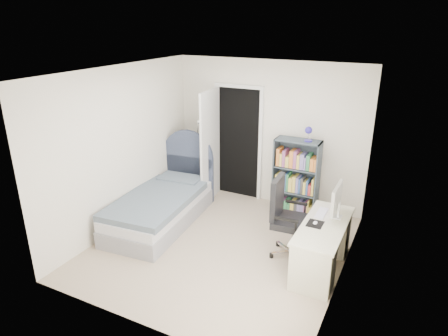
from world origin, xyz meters
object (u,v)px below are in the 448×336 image
at_px(desk, 323,244).
at_px(bookcase, 296,181).
at_px(bed, 163,204).
at_px(nightstand, 189,177).
at_px(office_chair, 286,214).
at_px(floor_lamp, 199,166).

bearing_deg(desk, bookcase, 120.45).
height_order(bed, bookcase, bookcase).
relative_size(nightstand, office_chair, 0.48).
relative_size(desk, office_chair, 1.18).
bearing_deg(nightstand, bed, -81.92).
bearing_deg(bed, desk, -3.24).
distance_m(bookcase, office_chair, 1.27).
relative_size(bookcase, office_chair, 1.36).
bearing_deg(desk, bed, 176.76).
xyz_separation_m(nightstand, bookcase, (1.99, 0.13, 0.26)).
xyz_separation_m(nightstand, floor_lamp, (0.21, 0.02, 0.25)).
bearing_deg(office_chair, nightstand, 153.42).
height_order(bed, nightstand, bed).
xyz_separation_m(nightstand, office_chair, (2.24, -1.12, 0.27)).
height_order(bookcase, office_chair, bookcase).
bearing_deg(office_chair, bed, 178.71).
bearing_deg(floor_lamp, office_chair, -29.30).
distance_m(bookcase, desk, 1.58).
relative_size(bed, desk, 1.62).
height_order(nightstand, desk, desk).
height_order(bed, floor_lamp, floor_lamp).
xyz_separation_m(floor_lamp, desk, (2.57, -1.24, -0.24)).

